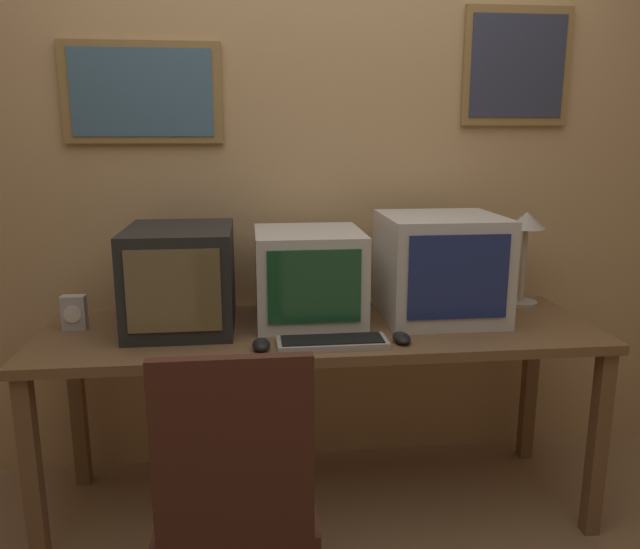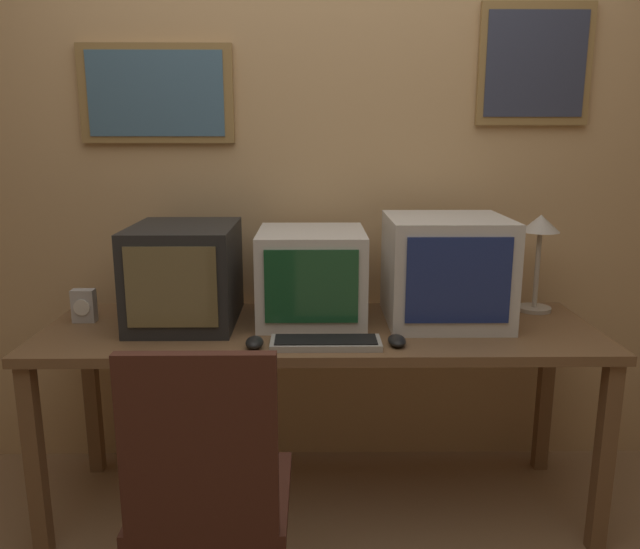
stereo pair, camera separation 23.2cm
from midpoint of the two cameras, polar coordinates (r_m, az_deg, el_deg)
wall_back at (r=2.71m, az=2.39°, el=9.19°), size 8.00×0.08×2.60m
desk at (r=2.39m, az=2.79°, el=-6.57°), size 2.08×0.67×0.76m
monitor_left at (r=2.42m, az=-9.58°, el=-0.01°), size 0.39×0.48×0.38m
monitor_center at (r=2.43m, az=1.95°, el=-0.09°), size 0.41×0.44×0.35m
monitor_right at (r=2.47m, az=14.06°, el=0.42°), size 0.45×0.45×0.41m
keyboard_main at (r=2.16m, az=3.62°, el=-6.28°), size 0.38×0.14×0.03m
mouse_near_keyboard at (r=2.20m, az=10.07°, el=-6.02°), size 0.06×0.11×0.03m
mouse_far_corner at (r=2.14m, az=-2.93°, el=-6.28°), size 0.06×0.10×0.04m
desk_clock at (r=2.54m, az=-18.38°, el=-2.76°), size 0.09×0.05×0.13m
desk_lamp at (r=2.71m, az=21.78°, el=3.03°), size 0.15×0.15×0.40m
office_chair at (r=1.87m, az=-6.15°, el=-21.69°), size 0.45×0.45×0.97m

